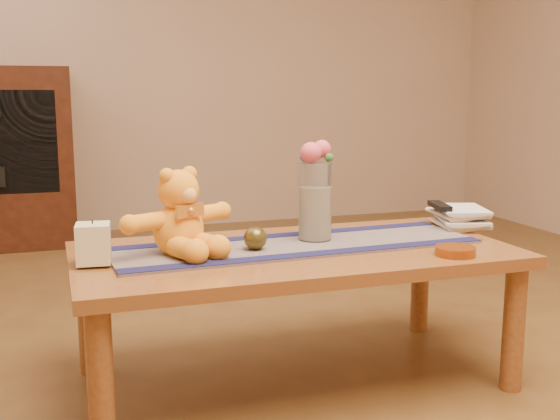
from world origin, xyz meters
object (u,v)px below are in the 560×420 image
object	(u,v)px
bronze_ball	(255,238)
book_bottom	(438,225)
teddy_bear	(178,213)
amber_dish	(455,251)
tv_remote	(440,206)
pillar_candle	(93,243)
glass_vase	(315,201)

from	to	relation	value
bronze_ball	book_bottom	size ratio (longest dim) A/B	0.33
teddy_bear	amber_dish	xyz separation A→B (m)	(0.81, -0.29, -0.12)
teddy_bear	tv_remote	size ratio (longest dim) A/B	2.31
teddy_bear	pillar_candle	distance (m)	0.27
glass_vase	amber_dish	distance (m)	0.48
pillar_candle	book_bottom	size ratio (longest dim) A/B	0.52
teddy_bear	bronze_ball	xyz separation A→B (m)	(0.23, -0.04, -0.09)
teddy_bear	book_bottom	size ratio (longest dim) A/B	1.66
teddy_bear	tv_remote	xyz separation A→B (m)	(0.99, 0.10, -0.05)
pillar_candle	glass_vase	size ratio (longest dim) A/B	0.44
bronze_ball	amber_dish	bearing A→B (deg)	-22.99
teddy_bear	book_bottom	bearing A→B (deg)	-18.02
book_bottom	tv_remote	bearing A→B (deg)	-93.00
tv_remote	amber_dish	xyz separation A→B (m)	(-0.18, -0.38, -0.07)
bronze_ball	tv_remote	bearing A→B (deg)	10.65
teddy_bear	glass_vase	world-z (taller)	glass_vase
teddy_bear	pillar_candle	xyz separation A→B (m)	(-0.26, -0.05, -0.07)
bronze_ball	amber_dish	xyz separation A→B (m)	(0.57, -0.24, -0.03)
glass_vase	amber_dish	world-z (taller)	glass_vase
pillar_candle	amber_dish	world-z (taller)	pillar_candle
bronze_ball	book_bottom	bearing A→B (deg)	11.33
bronze_ball	tv_remote	world-z (taller)	tv_remote
teddy_bear	amber_dish	world-z (taller)	teddy_bear
pillar_candle	book_bottom	distance (m)	1.26
pillar_candle	tv_remote	bearing A→B (deg)	6.88
tv_remote	amber_dish	distance (m)	0.43
pillar_candle	amber_dish	xyz separation A→B (m)	(1.07, -0.23, -0.05)
pillar_candle	tv_remote	world-z (taller)	pillar_candle
bronze_ball	amber_dish	world-z (taller)	bronze_ball
teddy_bear	glass_vase	bearing A→B (deg)	-19.94
teddy_bear	bronze_ball	distance (m)	0.25
book_bottom	glass_vase	bearing A→B (deg)	-160.75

